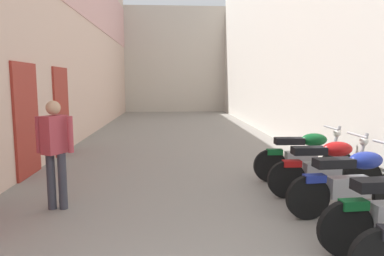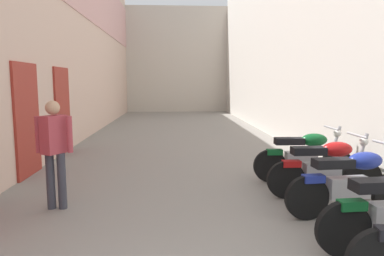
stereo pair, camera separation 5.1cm
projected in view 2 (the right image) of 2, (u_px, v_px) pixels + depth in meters
The scene contains 8 objects.
ground_plane at pixel (182, 148), 9.81m from camera, with size 36.66×36.66×0.00m, color gray.
building_left at pixel (76, 28), 11.11m from camera, with size 0.45×20.66×7.02m.
building_right at pixel (281, 31), 11.51m from camera, with size 0.45×20.66×7.02m.
building_far_end at pixel (177, 61), 22.60m from camera, with size 9.20×2.00×6.44m, color beige.
motorcycle_third at pixel (352, 181), 4.72m from camera, with size 1.85×0.58×1.04m.
motorcycle_fourth at pixel (326, 167), 5.54m from camera, with size 1.85×0.58×1.04m.
motorcycle_fifth at pixel (304, 155), 6.45m from camera, with size 1.85×0.58×1.04m.
pedestrian_mid_alley at pixel (54, 146), 5.00m from camera, with size 0.52×0.39×1.57m.
Camera 2 is at (-0.24, -1.33, 1.82)m, focal length 32.88 mm.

